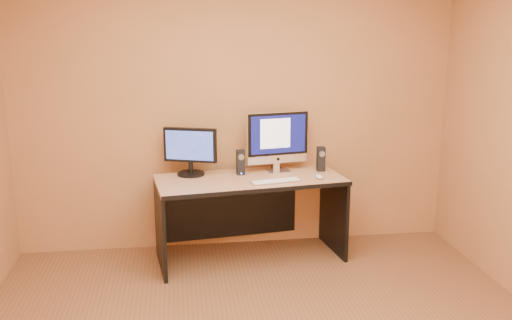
% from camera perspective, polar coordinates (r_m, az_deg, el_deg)
% --- Properties ---
extents(walls, '(4.00, 4.00, 2.60)m').
position_cam_1_polar(walls, '(3.25, 1.80, 0.06)').
color(walls, '#AC6B45').
rests_on(walls, ground).
extents(desk, '(1.68, 0.90, 0.74)m').
position_cam_1_polar(desk, '(5.05, -0.59, -5.88)').
color(desk, tan).
rests_on(desk, ground).
extents(imac, '(0.60, 0.31, 0.55)m').
position_cam_1_polar(imac, '(5.10, 2.27, 1.85)').
color(imac, silver).
rests_on(imac, desk).
extents(second_monitor, '(0.53, 0.39, 0.42)m').
position_cam_1_polar(second_monitor, '(5.02, -6.58, 0.83)').
color(second_monitor, black).
rests_on(second_monitor, desk).
extents(speaker_left, '(0.07, 0.08, 0.22)m').
position_cam_1_polar(speaker_left, '(5.04, -1.56, -0.23)').
color(speaker_left, black).
rests_on(speaker_left, desk).
extents(speaker_right, '(0.07, 0.07, 0.22)m').
position_cam_1_polar(speaker_right, '(5.19, 6.51, 0.10)').
color(speaker_right, black).
rests_on(speaker_right, desk).
extents(keyboard, '(0.45, 0.20, 0.02)m').
position_cam_1_polar(keyboard, '(4.81, 2.00, -2.14)').
color(keyboard, '#B2B2B6').
rests_on(keyboard, desk).
extents(mouse, '(0.07, 0.11, 0.04)m').
position_cam_1_polar(mouse, '(4.95, 6.35, -1.66)').
color(mouse, silver).
rests_on(mouse, desk).
extents(cable_a, '(0.09, 0.21, 0.01)m').
position_cam_1_polar(cable_a, '(5.29, 2.48, -0.74)').
color(cable_a, black).
rests_on(cable_a, desk).
extents(cable_b, '(0.04, 0.18, 0.01)m').
position_cam_1_polar(cable_b, '(5.30, 1.55, -0.70)').
color(cable_b, black).
rests_on(cable_b, desk).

